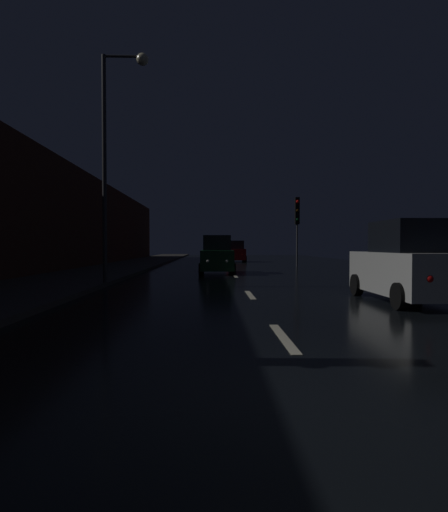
{
  "coord_description": "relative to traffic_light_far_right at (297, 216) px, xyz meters",
  "views": [
    {
      "loc": [
        -1.15,
        -3.8,
        1.49
      ],
      "look_at": [
        -0.67,
        13.36,
        1.08
      ],
      "focal_mm": 29.85,
      "sensor_mm": 36.0,
      "label": 1
    }
  ],
  "objects": [
    {
      "name": "ground",
      "position": [
        -4.88,
        -1.67,
        -3.6
      ],
      "size": [
        26.76,
        84.0,
        0.02
      ],
      "primitive_type": "cube",
      "color": "black"
    },
    {
      "name": "sidewalk_left",
      "position": [
        -12.06,
        -1.67,
        -3.51
      ],
      "size": [
        4.4,
        84.0,
        0.15
      ],
      "primitive_type": "cube",
      "color": "#33302D",
      "rests_on": "ground"
    },
    {
      "name": "building_facade_left",
      "position": [
        -14.66,
        -5.17,
        -0.4
      ],
      "size": [
        0.8,
        63.0,
        6.37
      ],
      "primitive_type": "cube",
      "color": "#472319",
      "rests_on": "ground"
    },
    {
      "name": "lane_centerline",
      "position": [
        -4.88,
        -6.47,
        -3.58
      ],
      "size": [
        0.16,
        33.98,
        0.01
      ],
      "color": "beige",
      "rests_on": "ground"
    },
    {
      "name": "traffic_light_far_right",
      "position": [
        0.0,
        0.0,
        0.0
      ],
      "size": [
        0.31,
        0.46,
        4.93
      ],
      "rotation": [
        0.0,
        0.0,
        -1.58
      ],
      "color": "#38383A",
      "rests_on": "ground"
    },
    {
      "name": "streetlamp_overhead",
      "position": [
        -9.55,
        -14.27,
        1.91
      ],
      "size": [
        1.7,
        0.44,
        8.5
      ],
      "color": "#2D2D30",
      "rests_on": "ground"
    },
    {
      "name": "car_approaching_headlights",
      "position": [
        -5.77,
        -6.86,
        -2.64
      ],
      "size": [
        1.89,
        4.09,
        2.06
      ],
      "rotation": [
        0.0,
        0.0,
        -1.57
      ],
      "color": "#0F3819",
      "rests_on": "ground"
    },
    {
      "name": "car_parked_right_near",
      "position": [
        -0.8,
        -18.83,
        -2.6
      ],
      "size": [
        1.98,
        4.28,
        2.16
      ],
      "rotation": [
        0.0,
        0.0,
        1.57
      ],
      "color": "silver",
      "rests_on": "ground"
    },
    {
      "name": "car_distant_taillights",
      "position": [
        -3.8,
        9.82,
        -2.68
      ],
      "size": [
        1.82,
        3.94,
        1.98
      ],
      "rotation": [
        0.0,
        0.0,
        1.57
      ],
      "color": "maroon",
      "rests_on": "ground"
    }
  ]
}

